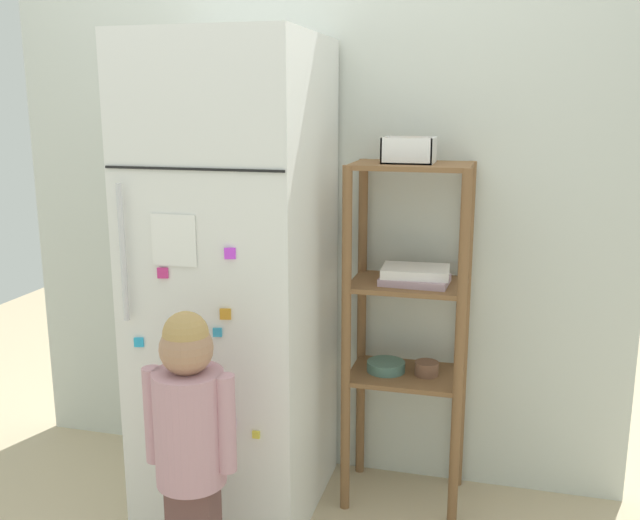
# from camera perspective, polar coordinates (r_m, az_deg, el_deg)

# --- Properties ---
(ground_plane) EXTENTS (6.00, 6.00, 0.00)m
(ground_plane) POSITION_cam_1_polar(r_m,az_deg,el_deg) (2.90, -2.90, -19.31)
(ground_plane) COLOR tan
(kitchen_wall_back) EXTENTS (2.56, 0.03, 2.27)m
(kitchen_wall_back) POSITION_cam_1_polar(r_m,az_deg,el_deg) (2.86, -0.81, 4.58)
(kitchen_wall_back) COLOR silver
(kitchen_wall_back) RESTS_ON ground
(refrigerator) EXTENTS (0.62, 0.70, 1.77)m
(refrigerator) POSITION_cam_1_polar(r_m,az_deg,el_deg) (2.63, -6.88, -1.79)
(refrigerator) COLOR white
(refrigerator) RESTS_ON ground
(child_standing) EXTENTS (0.30, 0.22, 0.93)m
(child_standing) POSITION_cam_1_polar(r_m,az_deg,el_deg) (2.25, -10.53, -13.18)
(child_standing) COLOR brown
(child_standing) RESTS_ON ground
(pantry_shelf_unit) EXTENTS (0.45, 0.32, 1.33)m
(pantry_shelf_unit) POSITION_cam_1_polar(r_m,az_deg,el_deg) (2.66, 7.20, -3.84)
(pantry_shelf_unit) COLOR brown
(pantry_shelf_unit) RESTS_ON ground
(fruit_bin) EXTENTS (0.18, 0.17, 0.09)m
(fruit_bin) POSITION_cam_1_polar(r_m,az_deg,el_deg) (2.58, 7.39, 8.66)
(fruit_bin) COLOR white
(fruit_bin) RESTS_ON pantry_shelf_unit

